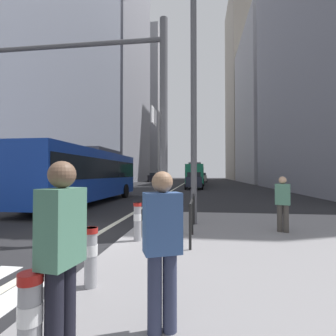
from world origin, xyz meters
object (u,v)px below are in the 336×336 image
at_px(city_bus_red_receding, 195,173).
at_px(pedestrian_far, 162,243).
at_px(bollard_right, 137,220).
at_px(car_receding_near, 202,177).
at_px(pedestrian_walking, 283,201).
at_px(traffic_signal_gantry, 99,94).
at_px(car_receding_far, 194,180).
at_px(bollard_left, 91,254).
at_px(city_bus_blue_oncoming, 87,173).
at_px(pedestrian_waiting, 61,251).
at_px(bollard_front, 30,320).
at_px(car_oncoming_mid, 154,177).
at_px(street_lamp_post, 194,68).
at_px(sedan_white_oncoming, 4,188).

height_order(city_bus_red_receding, pedestrian_far, city_bus_red_receding).
bearing_deg(pedestrian_far, bollard_right, 108.15).
height_order(car_receding_near, pedestrian_walking, car_receding_near).
xyz_separation_m(city_bus_red_receding, traffic_signal_gantry, (-2.08, -33.06, 2.26)).
distance_m(car_receding_far, bollard_left, 26.30).
relative_size(city_bus_blue_oncoming, pedestrian_waiting, 6.74).
relative_size(city_bus_red_receding, car_receding_far, 2.38).
distance_m(city_bus_blue_oncoming, pedestrian_waiting, 13.74).
bearing_deg(pedestrian_far, bollard_front, -142.45).
distance_m(pedestrian_walking, pedestrian_far, 5.58).
bearing_deg(pedestrian_walking, bollard_front, -122.82).
bearing_deg(pedestrian_walking, city_bus_blue_oncoming, 142.04).
distance_m(traffic_signal_gantry, bollard_front, 6.35).
height_order(car_oncoming_mid, car_receding_near, same).
relative_size(city_bus_blue_oncoming, pedestrian_far, 7.08).
bearing_deg(city_bus_red_receding, car_oncoming_mid, 122.73).
relative_size(car_oncoming_mid, traffic_signal_gantry, 0.73).
bearing_deg(car_receding_near, city_bus_blue_oncoming, -100.38).
bearing_deg(city_bus_red_receding, bollard_right, -91.18).
bearing_deg(street_lamp_post, city_bus_red_receding, 91.11).
xyz_separation_m(pedestrian_waiting, pedestrian_far, (0.78, 0.58, -0.05)).
bearing_deg(pedestrian_waiting, car_receding_far, 89.14).
xyz_separation_m(city_bus_blue_oncoming, street_lamp_post, (6.54, -6.20, 3.45)).
xyz_separation_m(car_oncoming_mid, car_receding_near, (10.32, -1.14, 0.00)).
xyz_separation_m(car_oncoming_mid, street_lamp_post, (9.79, -45.93, 4.29)).
distance_m(city_bus_blue_oncoming, car_receding_far, 16.39).
xyz_separation_m(bollard_front, pedestrian_far, (0.95, 0.73, 0.45)).
distance_m(car_receding_near, traffic_signal_gantry, 46.41).
bearing_deg(car_oncoming_mid, bollard_left, -80.57).
bearing_deg(city_bus_red_receding, street_lamp_post, -88.89).
distance_m(car_receding_far, pedestrian_walking, 22.50).
bearing_deg(car_receding_near, car_oncoming_mid, 173.68).
distance_m(car_oncoming_mid, street_lamp_post, 47.16).
xyz_separation_m(sedan_white_oncoming, bollard_left, (9.44, -9.60, -0.37)).
relative_size(sedan_white_oncoming, traffic_signal_gantry, 0.72).
height_order(car_oncoming_mid, pedestrian_far, car_oncoming_mid).
bearing_deg(pedestrian_walking, traffic_signal_gantry, -173.97).
xyz_separation_m(city_bus_red_receding, pedestrian_waiting, (-0.34, -37.99, -0.71)).
relative_size(city_bus_red_receding, bollard_front, 12.73).
bearing_deg(pedestrian_far, car_oncoming_mid, 100.54).
xyz_separation_m(car_receding_near, traffic_signal_gantry, (-3.22, -46.20, 3.10)).
relative_size(car_receding_near, street_lamp_post, 0.54).
xyz_separation_m(car_receding_far, bollard_front, (-0.59, -27.92, -0.37)).
xyz_separation_m(sedan_white_oncoming, bollard_right, (9.48, -7.03, -0.33)).
distance_m(city_bus_red_receding, car_receding_near, 13.21).
height_order(car_receding_far, traffic_signal_gantry, traffic_signal_gantry).
relative_size(car_receding_near, pedestrian_walking, 2.79).
bearing_deg(city_bus_red_receding, city_bus_blue_oncoming, -103.11).
height_order(city_bus_red_receding, pedestrian_waiting, city_bus_red_receding).
xyz_separation_m(city_bus_red_receding, bollard_front, (-0.51, -38.15, -1.22)).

